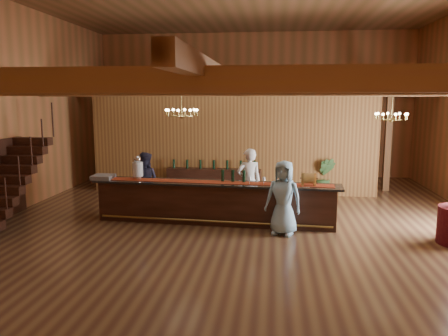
# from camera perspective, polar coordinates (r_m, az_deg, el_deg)

# --- Properties ---
(floor) EXTENTS (14.00, 14.00, 0.00)m
(floor) POSITION_cam_1_polar(r_m,az_deg,el_deg) (10.63, 1.90, -7.35)
(floor) COLOR brown
(floor) RESTS_ON ground
(wall_back) EXTENTS (12.00, 0.10, 5.50)m
(wall_back) POSITION_cam_1_polar(r_m,az_deg,el_deg) (17.18, 3.88, 8.20)
(wall_back) COLOR #B06438
(wall_back) RESTS_ON floor
(wall_front) EXTENTS (12.00, 0.10, 5.50)m
(wall_front) POSITION_cam_1_polar(r_m,az_deg,el_deg) (3.28, -7.95, 4.59)
(wall_front) COLOR #B06438
(wall_front) RESTS_ON floor
(beam_grid) EXTENTS (11.90, 13.90, 0.39)m
(beam_grid) POSITION_cam_1_polar(r_m,az_deg,el_deg) (10.70, 2.22, 10.33)
(beam_grid) COLOR brown
(beam_grid) RESTS_ON wall_left
(support_posts) EXTENTS (9.20, 10.20, 3.20)m
(support_posts) POSITION_cam_1_polar(r_m,az_deg,el_deg) (9.80, 1.71, 0.83)
(support_posts) COLOR brown
(support_posts) RESTS_ON floor
(partition_wall) EXTENTS (9.00, 0.18, 3.10)m
(partition_wall) POSITION_cam_1_polar(r_m,az_deg,el_deg) (13.80, 1.05, 3.02)
(partition_wall) COLOR olive
(partition_wall) RESTS_ON floor
(staircase) EXTENTS (1.00, 2.80, 2.00)m
(staircase) POSITION_cam_1_polar(r_m,az_deg,el_deg) (11.49, -26.63, -1.94)
(staircase) COLOR #3F2016
(staircase) RESTS_ON floor
(backroom_boxes) EXTENTS (4.10, 0.60, 1.10)m
(backroom_boxes) POSITION_cam_1_polar(r_m,az_deg,el_deg) (15.90, 2.48, 0.10)
(backroom_boxes) COLOR #3F2016
(backroom_boxes) RESTS_ON floor
(tasting_bar) EXTENTS (6.06, 1.15, 1.02)m
(tasting_bar) POSITION_cam_1_polar(r_m,az_deg,el_deg) (10.63, -1.24, -4.50)
(tasting_bar) COLOR #3F2016
(tasting_bar) RESTS_ON floor
(beverage_dispenser) EXTENTS (0.26, 0.26, 0.60)m
(beverage_dispenser) POSITION_cam_1_polar(r_m,az_deg,el_deg) (11.08, -11.21, 0.00)
(beverage_dispenser) COLOR silver
(beverage_dispenser) RESTS_ON tasting_bar
(glass_rack_tray) EXTENTS (0.50, 0.50, 0.10)m
(glass_rack_tray) POSITION_cam_1_polar(r_m,az_deg,el_deg) (11.38, -15.51, -1.13)
(glass_rack_tray) COLOR gray
(glass_rack_tray) RESTS_ON tasting_bar
(raffle_drum) EXTENTS (0.34, 0.24, 0.30)m
(raffle_drum) POSITION_cam_1_polar(r_m,az_deg,el_deg) (10.24, 11.01, -1.35)
(raffle_drum) COLOR #A06E2A
(raffle_drum) RESTS_ON tasting_bar
(bar_bottle_0) EXTENTS (0.07, 0.07, 0.30)m
(bar_bottle_0) POSITION_cam_1_polar(r_m,az_deg,el_deg) (10.58, -0.19, -1.00)
(bar_bottle_0) COLOR black
(bar_bottle_0) RESTS_ON tasting_bar
(bar_bottle_1) EXTENTS (0.07, 0.07, 0.30)m
(bar_bottle_1) POSITION_cam_1_polar(r_m,az_deg,el_deg) (10.53, 1.16, -1.04)
(bar_bottle_1) COLOR black
(bar_bottle_1) RESTS_ON tasting_bar
(bar_bottle_2) EXTENTS (0.07, 0.07, 0.30)m
(bar_bottle_2) POSITION_cam_1_polar(r_m,az_deg,el_deg) (10.50, 2.61, -1.09)
(bar_bottle_2) COLOR black
(bar_bottle_2) RESTS_ON tasting_bar
(backbar_shelf) EXTENTS (2.97, 0.64, 0.83)m
(backbar_shelf) POSITION_cam_1_polar(r_m,az_deg,el_deg) (13.72, -1.34, -1.82)
(backbar_shelf) COLOR #3F2016
(backbar_shelf) RESTS_ON floor
(chandelier_left) EXTENTS (0.80, 0.80, 0.69)m
(chandelier_left) POSITION_cam_1_polar(r_m,az_deg,el_deg) (10.87, -5.57, 7.27)
(chandelier_left) COLOR #A08A44
(chandelier_left) RESTS_ON beam_grid
(chandelier_right) EXTENTS (0.80, 0.80, 0.79)m
(chandelier_right) POSITION_cam_1_polar(r_m,az_deg,el_deg) (11.91, 21.02, 6.36)
(chandelier_right) COLOR #A08A44
(chandelier_right) RESTS_ON beam_grid
(bartender) EXTENTS (0.72, 0.57, 1.74)m
(bartender) POSITION_cam_1_polar(r_m,az_deg,el_deg) (11.29, 3.27, -1.83)
(bartender) COLOR white
(bartender) RESTS_ON floor
(staff_second) EXTENTS (0.86, 0.71, 1.61)m
(staff_second) POSITION_cam_1_polar(r_m,az_deg,el_deg) (11.75, -10.31, -1.86)
(staff_second) COLOR #252236
(staff_second) RESTS_ON floor
(guest) EXTENTS (0.94, 0.76, 1.66)m
(guest) POSITION_cam_1_polar(r_m,az_deg,el_deg) (9.76, 7.77, -3.88)
(guest) COLOR #92C2DD
(guest) RESTS_ON floor
(floor_plant) EXTENTS (0.74, 0.63, 1.20)m
(floor_plant) POSITION_cam_1_polar(r_m,az_deg,el_deg) (13.88, 12.94, -1.15)
(floor_plant) COLOR #2D5025
(floor_plant) RESTS_ON floor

